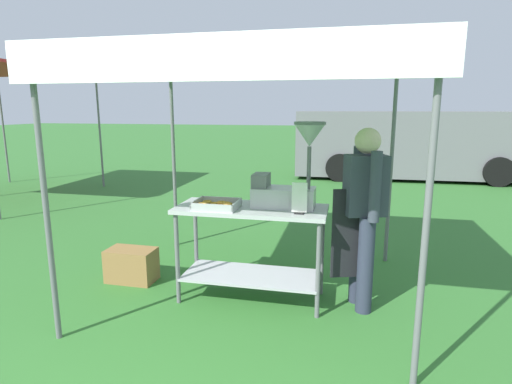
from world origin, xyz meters
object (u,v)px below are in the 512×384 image
vendor (364,210)px  menu_sign (299,201)px  donut_fryer (290,176)px  donut_cart (251,234)px  supply_crate (132,265)px  van_grey (412,143)px  stall_canopy (253,66)px  donut_tray (216,205)px

vendor → menu_sign: bearing=-159.1°
donut_fryer → donut_cart: bearing=-169.0°
menu_sign → supply_crate: bearing=171.2°
van_grey → supply_crate: bearing=-116.1°
stall_canopy → donut_fryer: (0.34, -0.03, -0.96)m
donut_tray → menu_sign: bearing=-2.7°
stall_canopy → menu_sign: (0.45, -0.25, -1.13)m
donut_fryer → van_grey: size_ratio=0.13×
menu_sign → vendor: (0.54, 0.21, -0.10)m
supply_crate → donut_tray: bearing=-13.1°
donut_tray → donut_fryer: donut_fryer is taller
stall_canopy → supply_crate: size_ratio=5.73×
supply_crate → stall_canopy: bearing=-1.1°
stall_canopy → vendor: 1.58m
van_grey → menu_sign: bearing=-104.0°
donut_tray → menu_sign: menu_sign is taller
stall_canopy → vendor: size_ratio=1.76×
donut_tray → donut_fryer: 0.71m
stall_canopy → donut_tray: stall_canopy is taller
stall_canopy → supply_crate: 2.36m
donut_cart → donut_fryer: bearing=11.0°
donut_cart → vendor: (0.99, 0.06, 0.27)m
van_grey → donut_fryer: bearing=-105.1°
supply_crate → van_grey: van_grey is taller
supply_crate → vendor: bearing=-1.6°
donut_tray → supply_crate: 1.28m
donut_cart → supply_crate: bearing=174.7°
donut_tray → stall_canopy: bearing=35.8°
donut_fryer → supply_crate: bearing=178.1°
stall_canopy → donut_cart: bearing=-90.0°
donut_fryer → supply_crate: 1.93m
stall_canopy → donut_cart: stall_canopy is taller
donut_cart → menu_sign: menu_sign is taller
donut_tray → supply_crate: (-1.01, 0.24, -0.74)m
menu_sign → supply_crate: size_ratio=0.55×
donut_cart → donut_tray: donut_tray is taller
donut_fryer → menu_sign: 0.30m
menu_sign → van_grey: size_ratio=0.05×
donut_fryer → van_grey: van_grey is taller
van_grey → donut_tray: bearing=-109.0°
donut_fryer → supply_crate: size_ratio=1.55×
donut_tray → van_grey: size_ratio=0.07×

